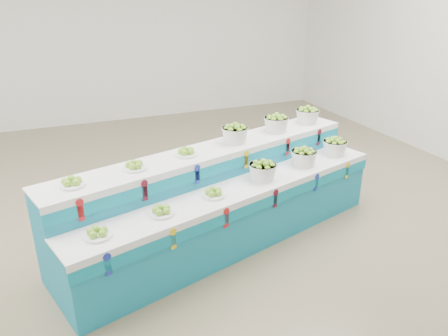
{
  "coord_description": "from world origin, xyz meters",
  "views": [
    {
      "loc": [
        -1.02,
        -4.31,
        2.69
      ],
      "look_at": [
        0.64,
        -0.31,
        0.87
      ],
      "focal_mm": 34.85,
      "sensor_mm": 36.0,
      "label": 1
    }
  ],
  "objects_px": {
    "basket_lower_left": "(263,170)",
    "plate_upper_mid": "(135,165)",
    "display_stand": "(224,198)",
    "basket_upper_right": "(307,115)"
  },
  "relations": [
    {
      "from": "basket_lower_left",
      "to": "plate_upper_mid",
      "type": "xyz_separation_m",
      "value": [
        -1.36,
        0.11,
        0.24
      ]
    },
    {
      "from": "plate_upper_mid",
      "to": "basket_lower_left",
      "type": "bearing_deg",
      "value": -4.51
    },
    {
      "from": "display_stand",
      "to": "basket_lower_left",
      "type": "height_order",
      "value": "display_stand"
    },
    {
      "from": "basket_upper_right",
      "to": "display_stand",
      "type": "bearing_deg",
      "value": -155.43
    },
    {
      "from": "basket_lower_left",
      "to": "basket_upper_right",
      "type": "xyz_separation_m",
      "value": [
        1.06,
        0.8,
        0.3
      ]
    },
    {
      "from": "display_stand",
      "to": "basket_lower_left",
      "type": "distance_m",
      "value": 0.53
    },
    {
      "from": "basket_lower_left",
      "to": "plate_upper_mid",
      "type": "relative_size",
      "value": 1.3
    },
    {
      "from": "basket_lower_left",
      "to": "basket_upper_right",
      "type": "bearing_deg",
      "value": 37.14
    },
    {
      "from": "basket_lower_left",
      "to": "basket_upper_right",
      "type": "relative_size",
      "value": 1.0
    },
    {
      "from": "display_stand",
      "to": "basket_lower_left",
      "type": "relative_size",
      "value": 12.67
    }
  ]
}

